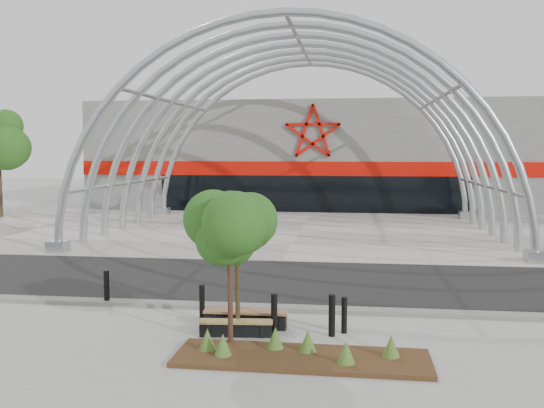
% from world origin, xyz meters
% --- Properties ---
extents(ground, '(140.00, 140.00, 0.00)m').
position_xyz_m(ground, '(0.00, 0.00, 0.00)').
color(ground, gray).
rests_on(ground, ground).
extents(road, '(140.00, 7.00, 0.02)m').
position_xyz_m(road, '(0.00, 3.50, 0.01)').
color(road, black).
rests_on(road, ground).
extents(forecourt, '(60.00, 17.00, 0.04)m').
position_xyz_m(forecourt, '(0.00, 15.50, 0.02)').
color(forecourt, gray).
rests_on(forecourt, ground).
extents(kerb, '(60.00, 0.50, 0.12)m').
position_xyz_m(kerb, '(0.00, -0.25, 0.06)').
color(kerb, slate).
rests_on(kerb, ground).
extents(arena_building, '(34.00, 15.24, 8.00)m').
position_xyz_m(arena_building, '(0.00, 33.45, 3.99)').
color(arena_building, slate).
rests_on(arena_building, ground).
extents(vault_canopy, '(20.80, 15.80, 20.36)m').
position_xyz_m(vault_canopy, '(0.00, 15.50, 0.02)').
color(vault_canopy, '#9DA3A8').
rests_on(vault_canopy, ground).
extents(planting_bed, '(5.47, 1.73, 0.58)m').
position_xyz_m(planting_bed, '(1.65, -4.17, 0.14)').
color(planting_bed, '#332211').
rests_on(planting_bed, ground).
extents(street_tree_0, '(1.64, 1.64, 3.74)m').
position_xyz_m(street_tree_0, '(0.02, -3.47, 2.69)').
color(street_tree_0, black).
rests_on(street_tree_0, ground).
extents(street_tree_1, '(1.43, 1.43, 3.38)m').
position_xyz_m(street_tree_1, '(-0.00, -2.45, 2.43)').
color(street_tree_1, black).
rests_on(street_tree_1, ground).
extents(bench_0, '(2.13, 0.49, 0.44)m').
position_xyz_m(bench_0, '(0.12, -1.99, 0.22)').
color(bench_0, black).
rests_on(bench_0, ground).
extents(bench_1, '(1.82, 0.56, 0.37)m').
position_xyz_m(bench_1, '(-0.00, -2.69, 0.18)').
color(bench_1, black).
rests_on(bench_1, ground).
extents(bollard_0, '(0.16, 0.16, 1.00)m').
position_xyz_m(bollard_0, '(-4.30, -0.25, 0.50)').
color(bollard_0, black).
rests_on(bollard_0, ground).
extents(bollard_1, '(0.15, 0.15, 0.91)m').
position_xyz_m(bollard_1, '(-1.18, -1.34, 0.46)').
color(bollard_1, black).
rests_on(bollard_1, ground).
extents(bollard_2, '(0.16, 0.16, 0.99)m').
position_xyz_m(bollard_2, '(0.90, -2.40, 0.50)').
color(bollard_2, black).
rests_on(bollard_2, ground).
extents(bollard_3, '(0.14, 0.14, 0.90)m').
position_xyz_m(bollard_3, '(2.60, -2.13, 0.45)').
color(bollard_3, black).
rests_on(bollard_3, ground).
extents(bollard_4, '(0.16, 0.16, 1.02)m').
position_xyz_m(bollard_4, '(2.30, -2.41, 0.51)').
color(bollard_4, black).
rests_on(bollard_4, ground).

